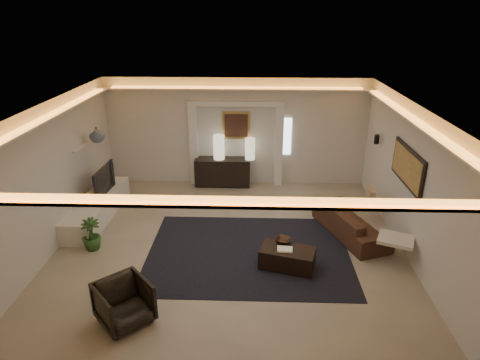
{
  "coord_description": "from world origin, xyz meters",
  "views": [
    {
      "loc": [
        0.47,
        -7.41,
        4.54
      ],
      "look_at": [
        0.2,
        0.6,
        1.25
      ],
      "focal_mm": 31.34,
      "sensor_mm": 36.0,
      "label": 1
    }
  ],
  "objects_px": {
    "sofa": "(351,222)",
    "armchair": "(124,303)",
    "console": "(223,172)",
    "coffee_table": "(287,258)"
  },
  "relations": [
    {
      "from": "sofa",
      "to": "armchair",
      "type": "distance_m",
      "value": 4.99
    },
    {
      "from": "sofa",
      "to": "coffee_table",
      "type": "distance_m",
      "value": 1.96
    },
    {
      "from": "console",
      "to": "sofa",
      "type": "xyz_separation_m",
      "value": [
        2.95,
        -2.61,
        -0.1
      ]
    },
    {
      "from": "console",
      "to": "armchair",
      "type": "height_order",
      "value": "console"
    },
    {
      "from": "console",
      "to": "sofa",
      "type": "height_order",
      "value": "console"
    },
    {
      "from": "console",
      "to": "armchair",
      "type": "bearing_deg",
      "value": -101.58
    },
    {
      "from": "sofa",
      "to": "coffee_table",
      "type": "bearing_deg",
      "value": 111.82
    },
    {
      "from": "armchair",
      "to": "sofa",
      "type": "bearing_deg",
      "value": -6.61
    },
    {
      "from": "armchair",
      "to": "console",
      "type": "bearing_deg",
      "value": 36.53
    },
    {
      "from": "sofa",
      "to": "coffee_table",
      "type": "height_order",
      "value": "sofa"
    }
  ]
}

